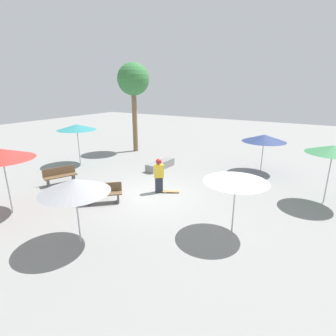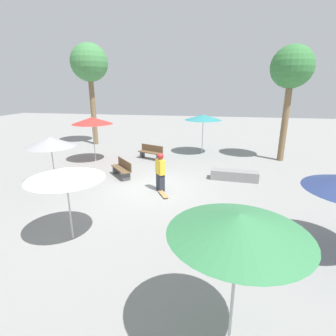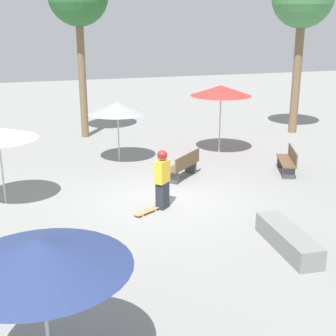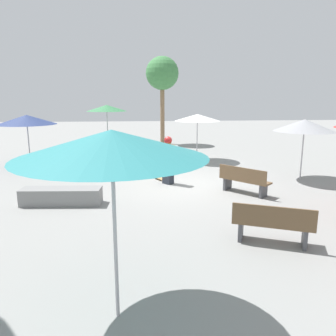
# 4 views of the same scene
# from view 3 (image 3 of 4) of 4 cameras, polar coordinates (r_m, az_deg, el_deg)

# --- Properties ---
(ground_plane) EXTENTS (60.00, 60.00, 0.00)m
(ground_plane) POSITION_cam_3_polar(r_m,az_deg,el_deg) (13.29, -0.51, -4.13)
(ground_plane) COLOR gray
(skater_main) EXTENTS (0.47, 0.49, 1.64)m
(skater_main) POSITION_cam_3_polar(r_m,az_deg,el_deg) (12.54, -0.69, -1.14)
(skater_main) COLOR #282D38
(skater_main) RESTS_ON ground_plane
(skateboard) EXTENTS (0.57, 0.79, 0.07)m
(skateboard) POSITION_cam_3_polar(r_m,az_deg,el_deg) (12.50, -2.61, -5.29)
(skateboard) COLOR #B7844C
(skateboard) RESTS_ON ground_plane
(concrete_ledge) EXTENTS (2.23, 0.74, 0.46)m
(concrete_ledge) POSITION_cam_3_polar(r_m,az_deg,el_deg) (10.90, 14.40, -8.42)
(concrete_ledge) COLOR gray
(concrete_ledge) RESTS_ON ground_plane
(bench_near) EXTENTS (1.40, 1.48, 0.85)m
(bench_near) POSITION_cam_3_polar(r_m,az_deg,el_deg) (15.12, 1.91, 0.27)
(bench_near) COLOR #47474C
(bench_near) RESTS_ON ground_plane
(bench_far) EXTENTS (1.64, 1.03, 0.85)m
(bench_far) POSITION_cam_3_polar(r_m,az_deg,el_deg) (16.15, 14.41, 0.85)
(bench_far) COLOR #47474C
(bench_far) RESTS_ON ground_plane
(shade_umbrella_grey) EXTENTS (2.12, 2.12, 2.17)m
(shade_umbrella_grey) POSITION_cam_3_polar(r_m,az_deg,el_deg) (16.80, -6.16, 7.30)
(shade_umbrella_grey) COLOR #B7B7BC
(shade_umbrella_grey) RESTS_ON ground_plane
(shade_umbrella_navy) EXTENTS (2.43, 2.43, 2.20)m
(shade_umbrella_navy) POSITION_cam_3_polar(r_m,az_deg,el_deg) (6.38, -15.30, -10.01)
(shade_umbrella_navy) COLOR #B7B7BC
(shade_umbrella_navy) RESTS_ON ground_plane
(shade_umbrella_red) EXTENTS (2.31, 2.31, 2.60)m
(shade_umbrella_red) POSITION_cam_3_polar(r_m,az_deg,el_deg) (17.90, 6.48, 9.36)
(shade_umbrella_red) COLOR #B7B7BC
(shade_umbrella_red) RESTS_ON ground_plane
(palm_tree_left) EXTENTS (2.64, 2.64, 7.23)m
(palm_tree_left) POSITION_cam_3_polar(r_m,az_deg,el_deg) (21.92, 16.11, 19.11)
(palm_tree_left) COLOR brown
(palm_tree_left) RESTS_ON ground_plane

